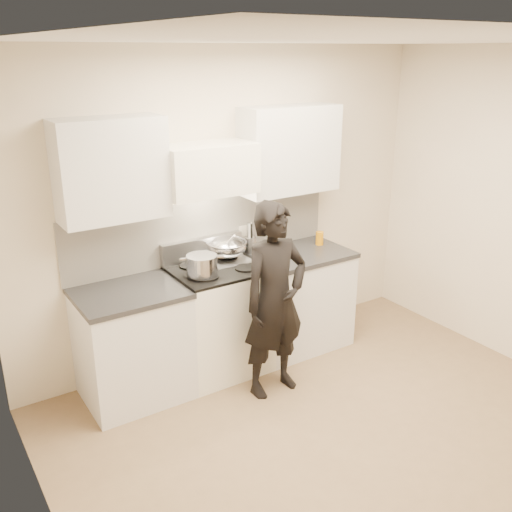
# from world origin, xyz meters

# --- Properties ---
(ground_plane) EXTENTS (4.00, 4.00, 0.00)m
(ground_plane) POSITION_xyz_m (0.00, 0.00, 0.00)
(ground_plane) COLOR #806649
(room_shell) EXTENTS (4.04, 3.54, 2.70)m
(room_shell) POSITION_xyz_m (-0.06, 0.37, 1.60)
(room_shell) COLOR beige
(room_shell) RESTS_ON ground
(stove) EXTENTS (0.76, 0.65, 0.96)m
(stove) POSITION_xyz_m (-0.30, 1.42, 0.47)
(stove) COLOR white
(stove) RESTS_ON ground
(counter_right) EXTENTS (0.92, 0.67, 0.92)m
(counter_right) POSITION_xyz_m (0.53, 1.43, 0.46)
(counter_right) COLOR silver
(counter_right) RESTS_ON ground
(counter_left) EXTENTS (0.82, 0.67, 0.92)m
(counter_left) POSITION_xyz_m (-1.08, 1.43, 0.46)
(counter_left) COLOR silver
(counter_left) RESTS_ON ground
(wok) EXTENTS (0.35, 0.44, 0.28)m
(wok) POSITION_xyz_m (-0.13, 1.57, 1.05)
(wok) COLOR #B7BAC7
(wok) RESTS_ON stove
(stock_pot) EXTENTS (0.33, 0.32, 0.17)m
(stock_pot) POSITION_xyz_m (-0.50, 1.32, 1.04)
(stock_pot) COLOR #B7BAC7
(stock_pot) RESTS_ON stove
(utensil_crock) EXTENTS (0.10, 0.10, 0.28)m
(utensil_crock) POSITION_xyz_m (0.16, 1.64, 1.01)
(utensil_crock) COLOR #A5A6A8
(utensil_crock) RESTS_ON counter_right
(spice_jar) EXTENTS (0.05, 0.05, 0.10)m
(spice_jar) POSITION_xyz_m (0.34, 1.55, 0.97)
(spice_jar) COLOR orange
(spice_jar) RESTS_ON counter_right
(oil_glass) EXTENTS (0.07, 0.07, 0.13)m
(oil_glass) POSITION_xyz_m (0.83, 1.49, 0.98)
(oil_glass) COLOR #C57905
(oil_glass) RESTS_ON counter_right
(person) EXTENTS (0.60, 0.41, 1.59)m
(person) POSITION_xyz_m (-0.09, 0.89, 0.80)
(person) COLOR black
(person) RESTS_ON ground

